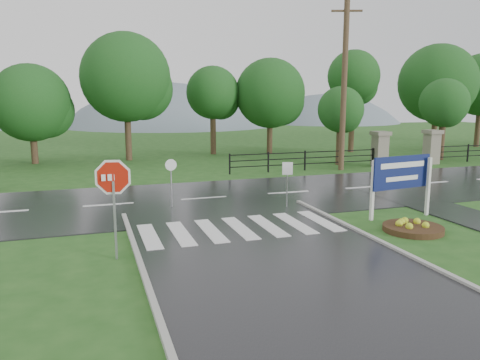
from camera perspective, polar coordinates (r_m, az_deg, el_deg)
name	(u,v)px	position (r m, az deg, el deg)	size (l,w,h in m)	color
ground	(306,286)	(11.34, 8.09, -12.69)	(120.00, 120.00, 0.00)	#23511B
main_road	(204,199)	(20.38, -4.41, -2.34)	(90.00, 8.00, 0.04)	black
walkway	(466,217)	(19.28, 25.84, -4.06)	(2.20, 11.00, 0.04)	#2A2A2D
crosswalk	(240,228)	(15.70, -0.02, -5.86)	(6.50, 2.80, 0.02)	silver
pillar_west	(380,148)	(31.08, 16.69, 3.75)	(1.00, 1.00, 2.24)	gray
pillar_east	(432,146)	(33.52, 22.33, 3.85)	(1.00, 1.00, 2.24)	gray
fence_west	(305,158)	(28.47, 7.92, 2.61)	(9.58, 0.08, 1.20)	black
hills	(145,222)	(77.40, -11.54, -5.05)	(102.00, 48.00, 48.00)	slate
treeline	(171,159)	(34.11, -8.42, 2.60)	(83.20, 5.20, 10.00)	#154417
stop_sign	(113,187)	(12.89, -15.19, -0.78)	(1.29, 0.22, 2.92)	#939399
estate_billboard	(402,175)	(17.89, 19.12, 0.53)	(2.60, 0.42, 2.29)	silver
flower_bed	(413,227)	(16.49, 20.34, -5.42)	(1.94, 1.94, 0.39)	#332111
reg_sign_small	(287,175)	(18.56, 5.79, 0.61)	(0.40, 0.14, 1.85)	#939399
reg_sign_round	(171,177)	(18.68, -8.40, 0.41)	(0.46, 0.07, 1.97)	#939399
utility_pole_east	(344,84)	(28.85, 12.57, 11.30)	(1.72, 0.70, 10.05)	#473523
entrance_tree_left	(341,110)	(31.09, 12.18, 8.34)	(2.95, 2.95, 5.07)	#3D2B1C
entrance_tree_right	(444,103)	(35.87, 23.62, 8.55)	(3.36, 3.36, 5.66)	#3D2B1C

